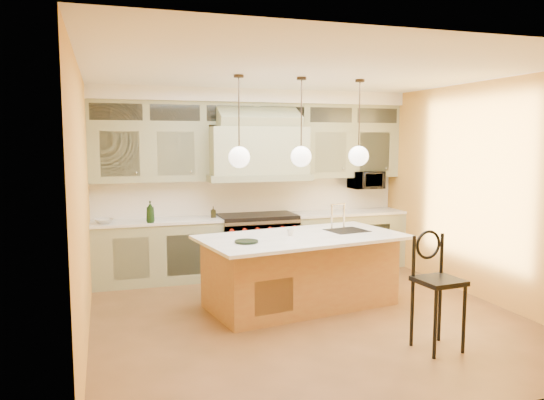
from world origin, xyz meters
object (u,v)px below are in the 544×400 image
object	(u,v)px
kitchen_island	(301,269)
counter_stool	(437,283)
microwave	(366,180)
range	(257,244)

from	to	relation	value
kitchen_island	counter_stool	distance (m)	1.94
microwave	range	bearing A→B (deg)	-176.88
range	kitchen_island	distance (m)	1.70
kitchen_island	microwave	world-z (taller)	microwave
counter_stool	microwave	xyz separation A→B (m)	(1.05, 3.55, 0.76)
range	microwave	world-z (taller)	microwave
kitchen_island	counter_stool	bearing A→B (deg)	-74.62
range	microwave	xyz separation A→B (m)	(1.95, 0.11, 0.96)
range	counter_stool	size ratio (longest dim) A/B	0.99
range	kitchen_island	size ratio (longest dim) A/B	0.44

